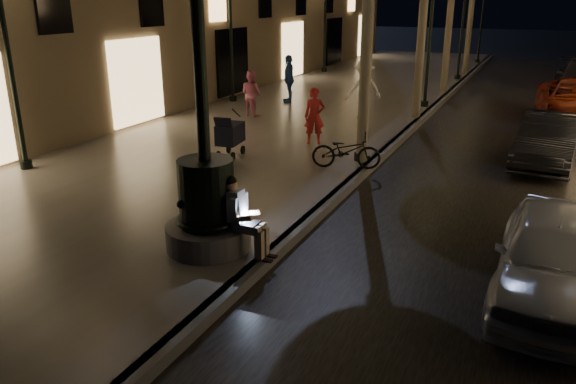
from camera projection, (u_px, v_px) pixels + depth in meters
The scene contains 21 objects.
ground at pixel (426, 117), 20.15m from camera, with size 120.00×120.00×0.00m, color black.
cobble_lane at pixel (516, 125), 18.97m from camera, with size 6.00×45.00×0.02m, color black.
promenade at pixel (323, 106), 21.68m from camera, with size 8.00×45.00×0.20m, color slate.
curb_strip at pixel (427, 115), 20.11m from camera, with size 0.25×45.00×0.20m, color #59595B.
fountain_lamppost at pixel (206, 189), 8.97m from camera, with size 1.40×1.40×5.21m.
seated_man_laptop at pixel (240, 214), 8.84m from camera, with size 0.92×0.31×1.30m.
lamp_curb_a at pixel (365, 36), 13.18m from camera, with size 0.36×0.36×4.81m.
lamp_curb_b at pixel (431, 22), 20.05m from camera, with size 0.36×0.36×4.81m.
lamp_curb_c at pixel (463, 15), 26.92m from camera, with size 0.36×0.36×4.81m.
lamp_curb_d at pixel (483, 11), 33.79m from camera, with size 0.36×0.36×4.81m.
lamp_left_a at pixel (6, 38), 12.52m from camera, with size 0.36×0.36×4.81m.
lamp_left_b at pixel (231, 21), 21.11m from camera, with size 0.36×0.36×4.81m.
lamp_left_c at pixel (325, 13), 29.69m from camera, with size 0.36×0.36×4.81m.
stroller at pixel (230, 134), 14.28m from camera, with size 0.60×1.21×1.22m.
car_front at pixel (554, 257), 7.92m from camera, with size 1.54×3.83×1.30m, color #ACAFB4.
car_second at pixel (549, 140), 14.31m from camera, with size 1.36×3.91×1.29m, color black.
pedestrian_red at pixel (315, 116), 15.52m from camera, with size 0.57×0.37×1.56m, color red.
pedestrian_pink at pixel (251, 93), 19.14m from camera, with size 0.76×0.59×1.56m, color pink.
pedestrian_white at pixel (364, 89), 18.86m from camera, with size 1.24×0.71×1.92m, color white.
pedestrian_blue at pixel (289, 79), 21.64m from camera, with size 1.06×0.44×1.80m, color #2A509A.
bicycle at pixel (346, 151), 13.41m from camera, with size 0.57×1.64×0.86m, color black.
Camera 1 is at (3.70, -5.18, 4.14)m, focal length 35.00 mm.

